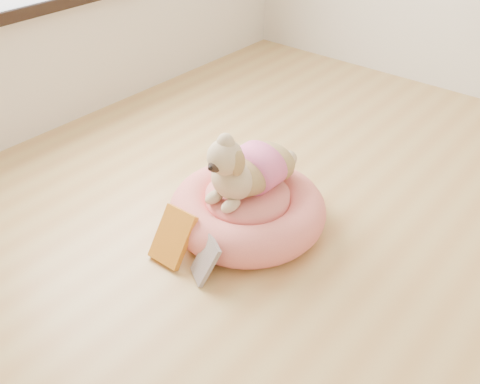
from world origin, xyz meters
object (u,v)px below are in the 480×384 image
Objects in this scene: dog at (247,157)px; book_white at (205,260)px; book_yellow at (173,237)px; pet_bed at (247,210)px.

dog reaches higher than book_white.
dog is 1.97× the size of book_yellow.
pet_bed is at bearing -33.97° from dog.
dog is 0.43m from book_yellow.
dog is at bearing 74.33° from book_yellow.
pet_bed is 0.36m from book_white.
pet_bed is 0.36m from book_yellow.
dog is 0.45m from book_white.
pet_bed is 2.97× the size of book_yellow.
book_yellow reaches higher than book_white.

